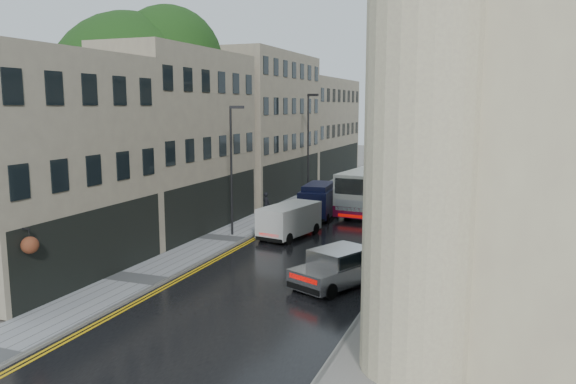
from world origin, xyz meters
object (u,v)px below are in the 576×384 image
Objects in this scene: cream_bus at (348,193)px; pedestrian at (266,205)px; tree_near at (131,119)px; silver_hatchback at (299,270)px; lamp_post_near at (231,171)px; white_lorry at (424,174)px; lamp_post_far at (308,147)px; tree_far at (229,124)px; navy_van at (301,203)px; white_van at (262,224)px.

cream_bus is 5.99m from pedestrian.
pedestrian is at bearing 40.86° from tree_near.
tree_near is 15.67m from cream_bus.
silver_hatchback is 10.92m from lamp_post_near.
white_lorry is 26.99m from silver_hatchback.
lamp_post_far is (0.06, 8.83, 3.40)m from pedestrian.
tree_far is 2.55× the size of navy_van.
tree_near is at bearing 62.82° from pedestrian.
navy_van reaches higher than pedestrian.
lamp_post_near reaches higher than navy_van.
silver_hatchback is 15.19m from pedestrian.
cream_bus is at bearing 85.47° from white_van.
tree_near reaches higher than lamp_post_far.
tree_near is 3.11× the size of silver_hatchback.
tree_far is 2.81× the size of white_van.
navy_van is 6.63m from lamp_post_near.
navy_van is 9.69m from lamp_post_far.
lamp_post_far is (-2.24, 14.83, 3.37)m from white_van.
lamp_post_near is at bearing 113.50° from pedestrian.
white_lorry is 0.87× the size of lamp_post_far.
white_van is (-2.63, -9.35, -0.59)m from cream_bus.
white_lorry is at bearing 110.98° from silver_hatchback.
white_van is at bearing -1.53° from tree_near.
lamp_post_near reaches higher than pedestrian.
pedestrian is 6.31m from lamp_post_near.
lamp_post_near is at bearing 1.36° from tree_near.
silver_hatchback is 1.01× the size of white_van.
cream_bus is 9.73m from white_van.
navy_van is at bearing -158.03° from pedestrian.
pedestrian is at bearing 122.13° from white_van.
tree_near reaches higher than pedestrian.
lamp_post_far reaches higher than silver_hatchback.
white_lorry reaches higher than pedestrian.
cream_bus is at bearing 49.75° from navy_van.
tree_near is 10.62m from pedestrian.
lamp_post_far reaches higher than navy_van.
tree_near reaches higher than silver_hatchback.
navy_van is at bearing -112.07° from white_lorry.
silver_hatchback is at bearing -90.54° from white_lorry.
lamp_post_near reaches higher than cream_bus.
tree_far is 17.06m from white_lorry.
navy_van reaches higher than silver_hatchback.
tree_far is 1.46× the size of lamp_post_far.
tree_near is 1.11× the size of tree_far.
pedestrian is at bearing -79.31° from lamp_post_far.
tree_near is 10.73m from white_van.
navy_van is 2.55m from pedestrian.
tree_far is at bearing -155.02° from lamp_post_far.
tree_far reaches higher than white_lorry.
white_lorry reaches higher than white_van.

